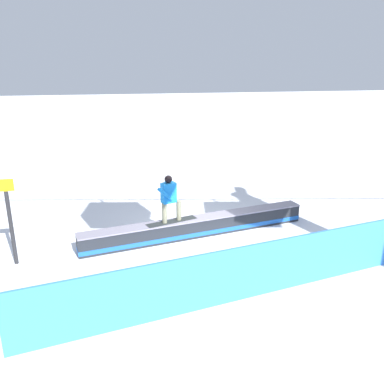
# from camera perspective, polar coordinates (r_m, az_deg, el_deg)

# --- Properties ---
(ground_plane) EXTENTS (120.00, 120.00, 0.00)m
(ground_plane) POSITION_cam_1_polar(r_m,az_deg,el_deg) (12.00, 0.81, -6.26)
(ground_plane) COLOR white
(grind_box) EXTENTS (7.00, 1.77, 0.57)m
(grind_box) POSITION_cam_1_polar(r_m,az_deg,el_deg) (11.90, 0.81, -5.12)
(grind_box) COLOR #23262C
(grind_box) RESTS_ON ground_plane
(snowboarder) EXTENTS (1.54, 0.74, 1.40)m
(snowboarder) POSITION_cam_1_polar(r_m,az_deg,el_deg) (11.21, -3.28, -0.79)
(snowboarder) COLOR #272B2B
(snowboarder) RESTS_ON grind_box
(safety_fence) EXTENTS (9.00, 1.71, 1.27)m
(safety_fence) POSITION_cam_1_polar(r_m,az_deg,el_deg) (8.67, 6.14, -11.81)
(safety_fence) COLOR #3782E2
(safety_fence) RESTS_ON ground_plane
(trail_marker) EXTENTS (0.40, 0.10, 2.27)m
(trail_marker) POSITION_cam_1_polar(r_m,az_deg,el_deg) (10.90, -24.74, -3.70)
(trail_marker) COLOR #262628
(trail_marker) RESTS_ON ground_plane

